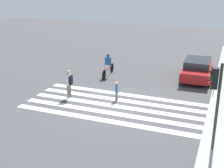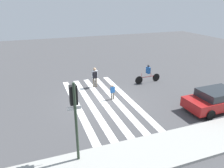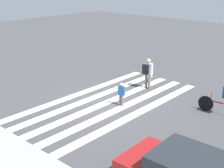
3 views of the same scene
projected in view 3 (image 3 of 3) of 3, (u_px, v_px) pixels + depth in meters
ground_plane at (107, 102)px, 15.41m from camera, size 60.00×60.00×0.00m
crosswalk_stripes at (107, 102)px, 15.41m from camera, size 4.25×10.00×0.01m
pedestrian_adult_yellow_jacket at (148, 71)px, 16.99m from camera, size 0.51×0.46×1.70m
pedestrian_adult_blue_shirt at (121, 93)px, 14.79m from camera, size 0.35×0.24×1.17m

